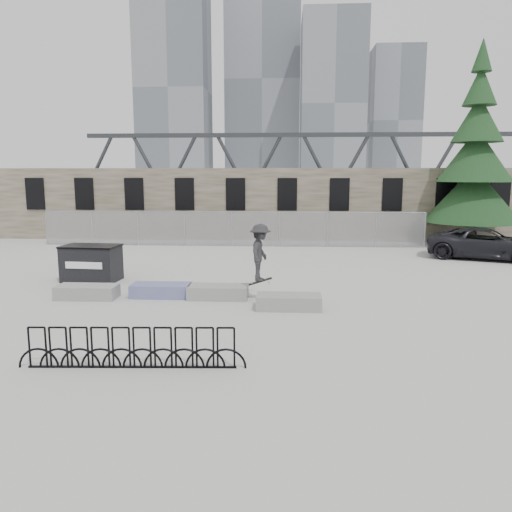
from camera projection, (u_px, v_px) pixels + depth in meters
The scene contains 14 objects.
ground at pixel (192, 299), 16.65m from camera, with size 120.00×120.00×0.00m, color #ADADA8.
stone_wall at pixel (238, 203), 32.29m from camera, with size 36.00×2.58×4.50m.
chainlink_fence at pixel (232, 228), 28.80m from camera, with size 22.06×0.06×2.02m.
planter_far_left at pixel (87, 291), 16.75m from camera, with size 2.00×0.90×0.44m.
planter_center_left at pixel (161, 290), 16.97m from camera, with size 2.00×0.90×0.44m.
planter_center_right at pixel (218, 291), 16.74m from camera, with size 2.00×0.90×0.44m.
planter_offset at pixel (289, 301), 15.44m from camera, with size 2.00×0.90×0.44m.
dumpster at pixel (91, 263), 19.43m from camera, with size 2.23×1.47×1.41m.
bike_rack at pixel (132, 348), 10.69m from camera, with size 4.94×0.30×0.90m.
spruce_tree at pixel (475, 168), 28.28m from camera, with size 5.34×5.34×11.50m.
skyline_towers at pixel (267, 95), 105.75m from camera, with size 58.00×28.00×48.00m.
truss_bridge at pixel (335, 174), 69.59m from camera, with size 70.00×3.00×9.80m.
suv at pixel (486, 243), 24.49m from camera, with size 2.53×5.49×1.53m, color black.
skateboarder at pixel (260, 252), 16.40m from camera, with size 0.89×1.32×2.04m.
Camera 1 is at (3.06, -16.05, 4.13)m, focal length 35.00 mm.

